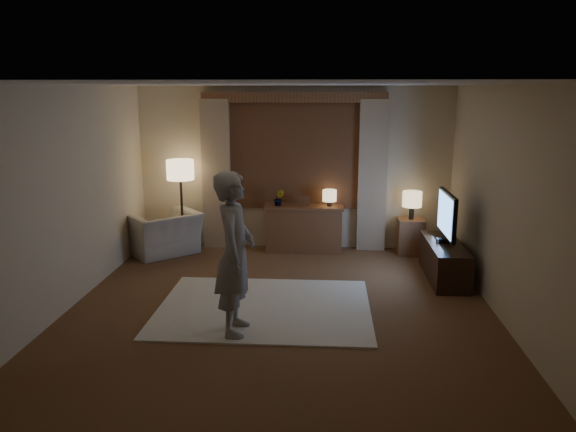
# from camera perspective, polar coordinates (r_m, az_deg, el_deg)

# --- Properties ---
(room) EXTENTS (5.04, 5.54, 2.64)m
(room) POSITION_cam_1_polar(r_m,az_deg,el_deg) (6.83, -0.47, 2.56)
(room) COLOR brown
(room) RESTS_ON ground
(rug) EXTENTS (2.50, 2.00, 0.02)m
(rug) POSITION_cam_1_polar(r_m,az_deg,el_deg) (6.76, -2.42, -9.27)
(rug) COLOR beige
(rug) RESTS_ON floor
(sideboard) EXTENTS (1.20, 0.40, 0.70)m
(sideboard) POSITION_cam_1_polar(r_m,az_deg,el_deg) (8.98, 1.63, -1.39)
(sideboard) COLOR brown
(sideboard) RESTS_ON floor
(picture_frame) EXTENTS (0.16, 0.02, 0.20)m
(picture_frame) POSITION_cam_1_polar(r_m,az_deg,el_deg) (8.88, 1.65, 1.43)
(picture_frame) COLOR brown
(picture_frame) RESTS_ON sideboard
(plant) EXTENTS (0.17, 0.13, 0.30)m
(plant) POSITION_cam_1_polar(r_m,az_deg,el_deg) (8.89, -0.93, 1.78)
(plant) COLOR #999999
(plant) RESTS_ON sideboard
(table_lamp_sideboard) EXTENTS (0.22, 0.22, 0.30)m
(table_lamp_sideboard) POSITION_cam_1_polar(r_m,az_deg,el_deg) (8.86, 4.24, 2.01)
(table_lamp_sideboard) COLOR black
(table_lamp_sideboard) RESTS_ON sideboard
(floor_lamp) EXTENTS (0.43, 0.43, 1.47)m
(floor_lamp) POSITION_cam_1_polar(r_m,az_deg,el_deg) (8.99, -10.87, 4.13)
(floor_lamp) COLOR black
(floor_lamp) RESTS_ON floor
(armchair) EXTENTS (1.36, 1.36, 0.67)m
(armchair) POSITION_cam_1_polar(r_m,az_deg,el_deg) (9.04, -12.57, -1.71)
(armchair) COLOR beige
(armchair) RESTS_ON floor
(side_table) EXTENTS (0.40, 0.40, 0.56)m
(side_table) POSITION_cam_1_polar(r_m,az_deg,el_deg) (9.04, 12.32, -2.04)
(side_table) COLOR brown
(side_table) RESTS_ON floor
(table_lamp_side) EXTENTS (0.30, 0.30, 0.44)m
(table_lamp_side) POSITION_cam_1_polar(r_m,az_deg,el_deg) (8.91, 12.50, 1.61)
(table_lamp_side) COLOR black
(table_lamp_side) RESTS_ON side_table
(tv_stand) EXTENTS (0.45, 1.40, 0.50)m
(tv_stand) POSITION_cam_1_polar(r_m,az_deg,el_deg) (8.00, 15.58, -4.39)
(tv_stand) COLOR black
(tv_stand) RESTS_ON floor
(tv) EXTENTS (0.24, 0.97, 0.70)m
(tv) POSITION_cam_1_polar(r_m,az_deg,el_deg) (7.84, 15.84, 0.05)
(tv) COLOR black
(tv) RESTS_ON tv_stand
(person) EXTENTS (0.41, 0.63, 1.72)m
(person) POSITION_cam_1_polar(r_m,az_deg,el_deg) (5.85, -5.43, -3.82)
(person) COLOR gray
(person) RESTS_ON rug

